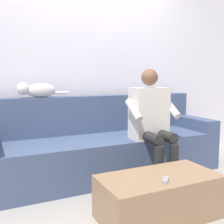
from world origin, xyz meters
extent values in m
plane|color=gray|center=(0.00, 0.60, 0.00)|extent=(8.00, 8.00, 0.00)
cube|color=silver|center=(0.00, -0.61, 1.23)|extent=(5.70, 0.06, 2.47)
cube|color=#3D4C6B|center=(0.00, 0.00, 0.22)|extent=(2.29, 0.62, 0.45)
cube|color=#3D4C6B|center=(0.00, -0.40, 0.45)|extent=(2.68, 0.18, 0.89)
cube|color=#3D4C6B|center=(-1.24, 0.00, 0.30)|extent=(0.20, 0.62, 0.59)
cube|color=#8C6B4C|center=(0.00, 0.96, 0.17)|extent=(0.96, 0.49, 0.35)
cube|color=beige|center=(-0.39, 0.20, 0.73)|extent=(0.40, 0.23, 0.56)
sphere|color=brown|center=(-0.39, 0.20, 1.12)|extent=(0.18, 0.18, 0.18)
cylinder|color=black|center=(-0.48, 0.36, 0.50)|extent=(0.11, 0.33, 0.11)
cylinder|color=black|center=(-0.30, 0.36, 0.50)|extent=(0.11, 0.33, 0.11)
cylinder|color=black|center=(-0.48, 0.52, 0.22)|extent=(0.10, 0.10, 0.45)
cylinder|color=black|center=(-0.30, 0.52, 0.22)|extent=(0.10, 0.10, 0.45)
cylinder|color=beige|center=(-0.63, 0.28, 0.78)|extent=(0.08, 0.27, 0.22)
cylinder|color=beige|center=(-0.16, 0.28, 0.78)|extent=(0.08, 0.27, 0.22)
ellipsoid|color=silver|center=(0.64, -0.40, 0.97)|extent=(0.32, 0.13, 0.16)
sphere|color=silver|center=(0.83, -0.40, 0.99)|extent=(0.13, 0.13, 0.13)
cone|color=silver|center=(0.83, -0.43, 1.05)|extent=(0.05, 0.05, 0.04)
cone|color=silver|center=(0.83, -0.36, 1.05)|extent=(0.05, 0.05, 0.04)
cylinder|color=silver|center=(0.42, -0.40, 0.94)|extent=(0.18, 0.03, 0.03)
cube|color=gray|center=(0.03, 1.08, 0.36)|extent=(0.11, 0.11, 0.02)
camera|label=1|loc=(1.22, 2.65, 1.12)|focal=43.40mm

